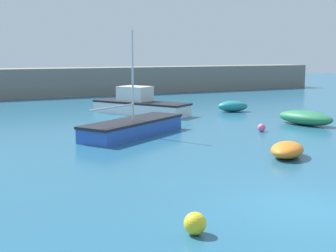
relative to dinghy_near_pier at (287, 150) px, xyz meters
The scene contains 9 objects.
ground_plane 5.79m from the dinghy_near_pier, 125.43° to the right, with size 120.00×120.00×0.20m, color #235B7A.
harbor_breakwater 29.09m from the dinghy_near_pier, 96.61° to the left, with size 58.44×3.71×2.50m, color slate.
dinghy_near_pier is the anchor object (origin of this frame).
open_tender_yellow 8.47m from the dinghy_near_pier, 42.86° to the left, with size 2.08×3.45×0.76m.
sailboat_short_mast 7.60m from the dinghy_near_pier, 115.67° to the left, with size 6.06×4.60×4.85m.
fishing_dinghy_green 13.64m from the dinghy_near_pier, 63.91° to the left, with size 2.19×1.59×0.71m.
motorboat_grey_hull 13.84m from the dinghy_near_pier, 89.87° to the left, with size 4.85×6.50×1.74m.
mooring_buoy_yellow 8.34m from the dinghy_near_pier, 143.92° to the right, with size 0.49×0.49×0.49m, color yellow.
mooring_buoy_pink 5.76m from the dinghy_near_pier, 61.42° to the left, with size 0.39×0.39×0.39m, color #EA668C.
Camera 1 is at (-8.14, -8.39, 3.81)m, focal length 50.00 mm.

